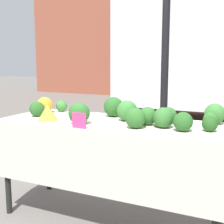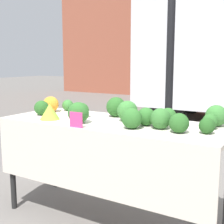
% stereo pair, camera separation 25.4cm
% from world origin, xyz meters
% --- Properties ---
extents(ground_plane, '(40.00, 40.00, 0.00)m').
position_xyz_m(ground_plane, '(0.00, 0.00, 0.00)').
color(ground_plane, slate).
extents(tent_pole, '(0.07, 0.07, 2.41)m').
position_xyz_m(tent_pole, '(0.28, 0.57, 1.20)').
color(tent_pole, black).
rests_on(tent_pole, ground_plane).
extents(market_table, '(1.90, 0.71, 0.86)m').
position_xyz_m(market_table, '(0.00, -0.06, 0.74)').
color(market_table, beige).
rests_on(market_table, ground_plane).
extents(orange_cauliflower, '(0.15, 0.15, 0.15)m').
position_xyz_m(orange_cauliflower, '(-0.77, 0.12, 0.94)').
color(orange_cauliflower, orange).
rests_on(orange_cauliflower, market_table).
extents(romanesco_head, '(0.17, 0.17, 0.14)m').
position_xyz_m(romanesco_head, '(-0.51, -0.19, 0.93)').
color(romanesco_head, '#93B238').
rests_on(romanesco_head, market_table).
extents(broccoli_head_0, '(0.11, 0.11, 0.11)m').
position_xyz_m(broccoli_head_0, '(0.78, -0.04, 0.92)').
color(broccoli_head_0, '#23511E').
rests_on(broccoli_head_0, market_table).
extents(broccoli_head_1, '(0.15, 0.15, 0.15)m').
position_xyz_m(broccoli_head_1, '(0.45, -0.06, 0.94)').
color(broccoli_head_1, '#336B2D').
rests_on(broccoli_head_1, market_table).
extents(broccoli_head_2, '(0.13, 0.13, 0.13)m').
position_xyz_m(broccoli_head_2, '(-0.33, 0.03, 0.93)').
color(broccoli_head_2, '#336B2D').
rests_on(broccoli_head_2, market_table).
extents(broccoli_head_3, '(0.11, 0.11, 0.11)m').
position_xyz_m(broccoli_head_3, '(-0.68, 0.26, 0.92)').
color(broccoli_head_3, '#387533').
rests_on(broccoli_head_3, market_table).
extents(broccoli_head_4, '(0.17, 0.17, 0.17)m').
position_xyz_m(broccoli_head_4, '(0.10, 0.08, 0.95)').
color(broccoli_head_4, '#387533').
rests_on(broccoli_head_4, market_table).
extents(broccoli_head_5, '(0.14, 0.14, 0.14)m').
position_xyz_m(broccoli_head_5, '(0.31, -0.01, 0.93)').
color(broccoli_head_5, '#2D6628').
rests_on(broccoli_head_5, market_table).
extents(broccoli_head_6, '(0.14, 0.14, 0.14)m').
position_xyz_m(broccoli_head_6, '(-0.72, -0.07, 0.93)').
color(broccoli_head_6, '#285B23').
rests_on(broccoli_head_6, market_table).
extents(broccoli_head_7, '(0.11, 0.11, 0.11)m').
position_xyz_m(broccoli_head_7, '(0.77, 0.12, 0.92)').
color(broccoli_head_7, '#2D6628').
rests_on(broccoli_head_7, market_table).
extents(broccoli_head_8, '(0.16, 0.16, 0.16)m').
position_xyz_m(broccoli_head_8, '(0.78, 0.25, 0.94)').
color(broccoli_head_8, '#387533').
rests_on(broccoli_head_8, market_table).
extents(broccoli_head_9, '(0.15, 0.15, 0.15)m').
position_xyz_m(broccoli_head_9, '(0.27, -0.16, 0.94)').
color(broccoli_head_9, '#2D6628').
rests_on(broccoli_head_9, market_table).
extents(broccoli_head_10, '(0.14, 0.14, 0.14)m').
position_xyz_m(broccoli_head_10, '(0.61, -0.12, 0.93)').
color(broccoli_head_10, '#285B23').
rests_on(broccoli_head_10, market_table).
extents(broccoli_head_11, '(0.13, 0.13, 0.13)m').
position_xyz_m(broccoli_head_11, '(0.44, 0.12, 0.93)').
color(broccoli_head_11, '#2D6628').
rests_on(broccoli_head_11, market_table).
extents(broccoli_head_12, '(0.17, 0.17, 0.17)m').
position_xyz_m(broccoli_head_12, '(-0.19, -0.20, 0.95)').
color(broccoli_head_12, '#2D6628').
rests_on(broccoli_head_12, market_table).
extents(broccoli_head_13, '(0.18, 0.18, 0.18)m').
position_xyz_m(broccoli_head_13, '(-0.09, 0.22, 0.95)').
color(broccoli_head_13, '#285B23').
rests_on(broccoli_head_13, market_table).
extents(price_sign, '(0.12, 0.01, 0.12)m').
position_xyz_m(price_sign, '(-0.11, -0.34, 0.92)').
color(price_sign, '#E53D84').
rests_on(price_sign, market_table).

